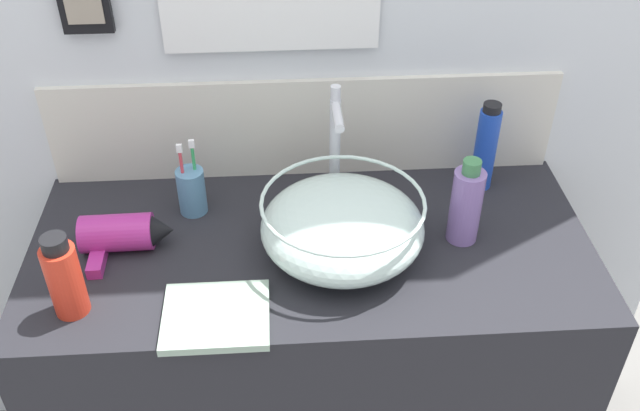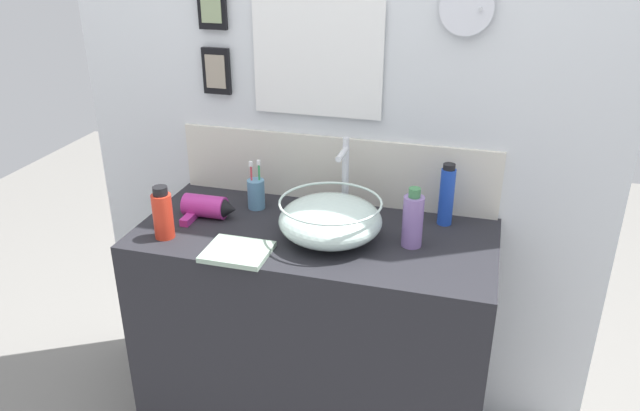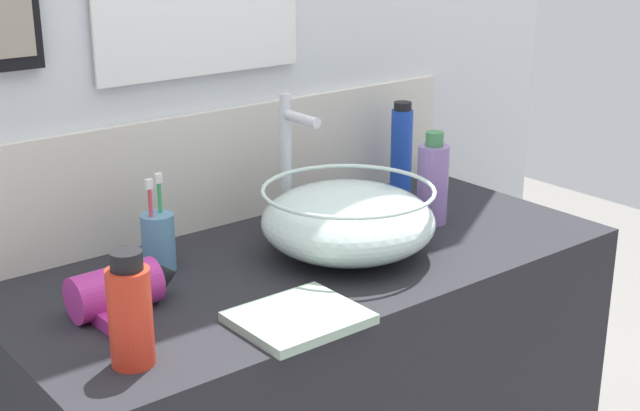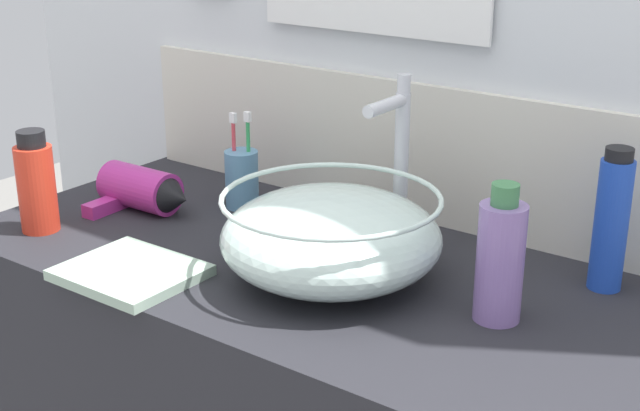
# 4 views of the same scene
# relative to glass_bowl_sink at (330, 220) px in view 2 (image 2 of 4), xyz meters

# --- Properties ---
(vanity_counter) EXTENTS (1.18, 0.54, 0.85)m
(vanity_counter) POSITION_rel_glass_bowl_sink_xyz_m (-0.06, 0.03, -0.49)
(vanity_counter) COLOR #232328
(vanity_counter) RESTS_ON ground
(back_panel) EXTENTS (1.93, 0.10, 2.60)m
(back_panel) POSITION_rel_glass_bowl_sink_xyz_m (-0.06, 0.33, 0.38)
(back_panel) COLOR silver
(back_panel) RESTS_ON ground
(glass_bowl_sink) EXTENTS (0.33, 0.33, 0.13)m
(glass_bowl_sink) POSITION_rel_glass_bowl_sink_xyz_m (0.00, 0.00, 0.00)
(glass_bowl_sink) COLOR silver
(glass_bowl_sink) RESTS_ON vanity_counter
(faucet) EXTENTS (0.02, 0.11, 0.28)m
(faucet) POSITION_rel_glass_bowl_sink_xyz_m (-0.00, 0.18, 0.09)
(faucet) COLOR silver
(faucet) RESTS_ON vanity_counter
(hair_drier) EXTENTS (0.19, 0.14, 0.08)m
(hair_drier) POSITION_rel_glass_bowl_sink_xyz_m (-0.44, 0.04, -0.03)
(hair_drier) COLOR #B22D8C
(hair_drier) RESTS_ON vanity_counter
(toothbrush_cup) EXTENTS (0.06, 0.06, 0.18)m
(toothbrush_cup) POSITION_rel_glass_bowl_sink_xyz_m (-0.31, 0.16, -0.02)
(toothbrush_cup) COLOR #598CB2
(toothbrush_cup) RESTS_ON vanity_counter
(lotion_bottle) EXTENTS (0.05, 0.05, 0.21)m
(lotion_bottle) POSITION_rel_glass_bowl_sink_xyz_m (0.34, 0.22, 0.03)
(lotion_bottle) COLOR blue
(lotion_bottle) RESTS_ON vanity_counter
(spray_bottle) EXTENTS (0.06, 0.06, 0.18)m
(spray_bottle) POSITION_rel_glass_bowl_sink_xyz_m (-0.52, -0.13, 0.01)
(spray_bottle) COLOR red
(spray_bottle) RESTS_ON vanity_counter
(soap_dispenser) EXTENTS (0.06, 0.06, 0.19)m
(soap_dispenser) POSITION_rel_glass_bowl_sink_xyz_m (0.26, 0.03, 0.02)
(soap_dispenser) COLOR #8C6BB2
(soap_dispenser) RESTS_ON vanity_counter
(hand_towel) EXTENTS (0.20, 0.17, 0.02)m
(hand_towel) POSITION_rel_glass_bowl_sink_xyz_m (-0.25, -0.17, -0.06)
(hand_towel) COLOR #99B29E
(hand_towel) RESTS_ON vanity_counter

